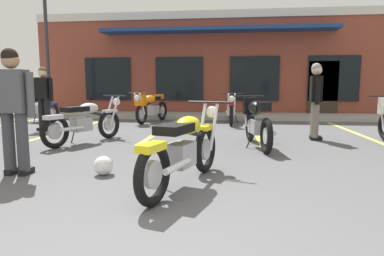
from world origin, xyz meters
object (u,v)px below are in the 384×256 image
object	(u,v)px
motorcycle_black_cruiser	(151,106)
helmet_on_pavement	(103,166)
motorcycle_orange_scrambler	(231,109)
person_near_building	(316,97)
person_by_back_row	(43,95)
motorcycle_green_cafe_racer	(85,121)
parking_lot_lamp_post	(44,19)
motorcycle_silver_naked	(256,119)
person_in_black_shirt	(13,104)
motorcycle_foreground_classic	(184,148)
motorcycle_red_sportbike	(35,108)

from	to	relation	value
motorcycle_black_cruiser	helmet_on_pavement	world-z (taller)	motorcycle_black_cruiser
motorcycle_black_cruiser	motorcycle_orange_scrambler	bearing A→B (deg)	0.48
person_near_building	helmet_on_pavement	distance (m)	4.96
motorcycle_orange_scrambler	person_by_back_row	bearing A→B (deg)	-155.44
motorcycle_green_cafe_racer	helmet_on_pavement	bearing A→B (deg)	-61.12
motorcycle_orange_scrambler	person_by_back_row	world-z (taller)	person_by_back_row
parking_lot_lamp_post	person_by_back_row	bearing A→B (deg)	-62.12
helmet_on_pavement	motorcycle_black_cruiser	bearing A→B (deg)	98.08
motorcycle_black_cruiser	motorcycle_silver_naked	bearing A→B (deg)	-51.39
person_in_black_shirt	parking_lot_lamp_post	size ratio (longest dim) A/B	0.31
person_by_back_row	helmet_on_pavement	bearing A→B (deg)	-52.03
motorcycle_foreground_classic	person_in_black_shirt	distance (m)	2.36
motorcycle_green_cafe_racer	parking_lot_lamp_post	xyz separation A→B (m)	(-3.42, 4.60, 2.99)
motorcycle_silver_naked	motorcycle_orange_scrambler	size ratio (longest dim) A/B	1.00
motorcycle_red_sportbike	motorcycle_black_cruiser	distance (m)	3.81
motorcycle_silver_naked	person_in_black_shirt	distance (m)	4.27
helmet_on_pavement	parking_lot_lamp_post	distance (m)	9.11
motorcycle_red_sportbike	person_near_building	bearing A→B (deg)	-18.24
motorcycle_black_cruiser	person_in_black_shirt	bearing A→B (deg)	-92.22
motorcycle_foreground_classic	motorcycle_silver_naked	world-z (taller)	same
helmet_on_pavement	person_in_black_shirt	bearing A→B (deg)	-174.01
motorcycle_black_cruiser	person_near_building	distance (m)	5.33
motorcycle_foreground_classic	helmet_on_pavement	size ratio (longest dim) A/B	7.91
person_by_back_row	motorcycle_silver_naked	bearing A→B (deg)	-16.88
person_in_black_shirt	parking_lot_lamp_post	xyz separation A→B (m)	(-3.60, 7.14, 2.50)
person_in_black_shirt	person_near_building	bearing A→B (deg)	37.14
motorcycle_black_cruiser	helmet_on_pavement	size ratio (longest dim) A/B	7.98
motorcycle_foreground_classic	helmet_on_pavement	distance (m)	1.24
motorcycle_orange_scrambler	person_in_black_shirt	bearing A→B (deg)	-113.38
motorcycle_silver_naked	person_near_building	distance (m)	1.66
motorcycle_red_sportbike	parking_lot_lamp_post	bearing A→B (deg)	93.69
helmet_on_pavement	motorcycle_green_cafe_racer	bearing A→B (deg)	118.88
motorcycle_red_sportbike	person_by_back_row	xyz separation A→B (m)	(1.46, -1.96, 0.49)
parking_lot_lamp_post	motorcycle_red_sportbike	bearing A→B (deg)	-86.31
motorcycle_black_cruiser	motorcycle_orange_scrambler	size ratio (longest dim) A/B	0.98
parking_lot_lamp_post	person_in_black_shirt	bearing A→B (deg)	-63.24
motorcycle_silver_naked	helmet_on_pavement	distance (m)	3.35
person_near_building	parking_lot_lamp_post	size ratio (longest dim) A/B	0.31
motorcycle_green_cafe_racer	motorcycle_black_cruiser	bearing A→B (deg)	83.75
motorcycle_silver_naked	person_near_building	bearing A→B (deg)	34.27
motorcycle_green_cafe_racer	parking_lot_lamp_post	bearing A→B (deg)	126.66
person_by_back_row	motorcycle_foreground_classic	bearing A→B (deg)	-45.76
motorcycle_red_sportbike	person_near_building	distance (m)	8.66
motorcycle_green_cafe_racer	person_in_black_shirt	xyz separation A→B (m)	(0.18, -2.55, 0.49)
motorcycle_black_cruiser	person_in_black_shirt	size ratio (longest dim) A/B	1.24
motorcycle_black_cruiser	person_by_back_row	xyz separation A→B (m)	(-2.34, -2.22, 0.42)
motorcycle_orange_scrambler	motorcycle_black_cruiser	bearing A→B (deg)	-179.52
motorcycle_green_cafe_racer	person_in_black_shirt	world-z (taller)	person_in_black_shirt
motorcycle_foreground_classic	person_in_black_shirt	size ratio (longest dim) A/B	1.23
motorcycle_foreground_classic	motorcycle_black_cruiser	size ratio (longest dim) A/B	0.99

